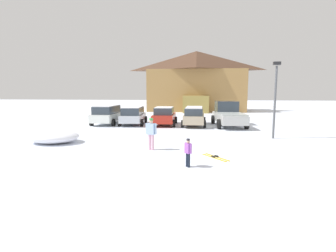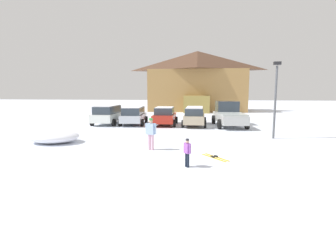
{
  "view_description": "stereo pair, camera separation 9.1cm",
  "coord_description": "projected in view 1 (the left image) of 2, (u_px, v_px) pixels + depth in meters",
  "views": [
    {
      "loc": [
        2.34,
        -8.51,
        3.06
      ],
      "look_at": [
        0.65,
        7.5,
        0.9
      ],
      "focal_mm": 28.0,
      "sensor_mm": 36.0,
      "label": 1
    },
    {
      "loc": [
        2.43,
        -8.5,
        3.06
      ],
      "look_at": [
        0.65,
        7.5,
        0.9
      ],
      "focal_mm": 28.0,
      "sensor_mm": 36.0,
      "label": 2
    }
  ],
  "objects": [
    {
      "name": "plowed_snow_pile",
      "position": [
        54.0,
        137.0,
        15.55
      ],
      "size": [
        2.95,
        2.36,
        0.75
      ],
      "primitive_type": "ellipsoid",
      "color": "white",
      "rests_on": "ground"
    },
    {
      "name": "parked_silver_wagon",
      "position": [
        133.0,
        115.0,
        23.97
      ],
      "size": [
        2.38,
        4.35,
        1.64
      ],
      "color": "silver",
      "rests_on": "ground"
    },
    {
      "name": "ground",
      "position": [
        126.0,
        180.0,
        9.04
      ],
      "size": [
        160.0,
        160.0,
        0.0
      ],
      "primitive_type": "plane",
      "color": "white"
    },
    {
      "name": "lamp_post",
      "position": [
        275.0,
        95.0,
        16.68
      ],
      "size": [
        0.44,
        0.24,
        4.88
      ],
      "color": "#515459",
      "rests_on": "ground"
    },
    {
      "name": "pair_of_skis",
      "position": [
        215.0,
        157.0,
        12.11
      ],
      "size": [
        1.22,
        1.5,
        0.08
      ],
      "color": "gold",
      "rests_on": "ground"
    },
    {
      "name": "ski_lodge",
      "position": [
        196.0,
        81.0,
        40.64
      ],
      "size": [
        15.08,
        9.28,
        9.13
      ],
      "color": "#9F7742",
      "rests_on": "ground"
    },
    {
      "name": "parked_beige_suv",
      "position": [
        194.0,
        116.0,
        23.23
      ],
      "size": [
        2.14,
        4.8,
        1.66
      ],
      "color": "tan",
      "rests_on": "ground"
    },
    {
      "name": "parked_red_sedan",
      "position": [
        164.0,
        116.0,
        23.61
      ],
      "size": [
        2.2,
        4.22,
        1.64
      ],
      "color": "#AE2619",
      "rests_on": "ground"
    },
    {
      "name": "skier_child_in_purple_jacket",
      "position": [
        188.0,
        151.0,
        10.53
      ],
      "size": [
        0.3,
        0.36,
        1.16
      ],
      "color": "black",
      "rests_on": "ground"
    },
    {
      "name": "skier_adult_in_blue_parka",
      "position": [
        151.0,
        132.0,
        13.58
      ],
      "size": [
        0.6,
        0.35,
        1.67
      ],
      "color": "#DDA9C2",
      "rests_on": "ground"
    },
    {
      "name": "pickup_truck",
      "position": [
        228.0,
        115.0,
        23.08
      ],
      "size": [
        2.8,
        5.9,
        2.15
      ],
      "color": "#B6B8B5",
      "rests_on": "ground"
    },
    {
      "name": "parked_white_suv",
      "position": [
        107.0,
        114.0,
        24.27
      ],
      "size": [
        2.24,
        4.53,
        1.74
      ],
      "color": "white",
      "rests_on": "ground"
    }
  ]
}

